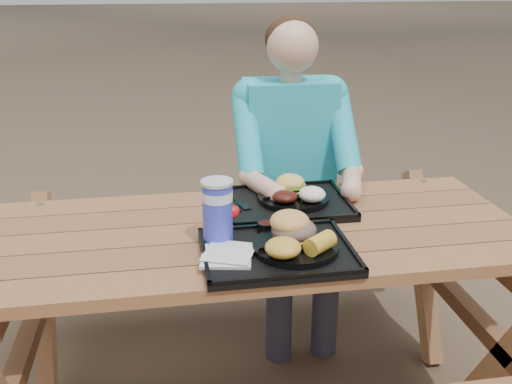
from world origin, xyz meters
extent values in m
cube|color=black|center=(0.03, -0.21, 0.76)|extent=(0.45, 0.35, 0.02)
cube|color=black|center=(0.14, 0.16, 0.76)|extent=(0.45, 0.35, 0.02)
cylinder|color=black|center=(0.09, -0.21, 0.78)|extent=(0.26, 0.26, 0.02)
cylinder|color=black|center=(0.17, 0.17, 0.78)|extent=(0.26, 0.26, 0.02)
cube|color=silver|center=(-0.13, -0.23, 0.78)|extent=(0.17, 0.17, 0.02)
cylinder|color=#1A28CA|center=(-0.14, -0.11, 0.86)|extent=(0.09, 0.09, 0.19)
cylinder|color=black|center=(0.02, -0.07, 0.79)|extent=(0.05, 0.05, 0.03)
cylinder|color=gold|center=(0.10, -0.09, 0.79)|extent=(0.05, 0.05, 0.03)
ellipsoid|color=gold|center=(0.03, -0.28, 0.82)|extent=(0.11, 0.11, 0.05)
cube|color=black|center=(-0.03, 0.18, 0.77)|extent=(0.07, 0.15, 0.01)
ellipsoid|color=#42110D|center=(0.12, 0.12, 0.81)|extent=(0.09, 0.09, 0.04)
ellipsoid|color=white|center=(0.22, 0.11, 0.82)|extent=(0.10, 0.10, 0.05)
camera|label=1|loc=(-0.29, -1.71, 1.55)|focal=40.00mm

